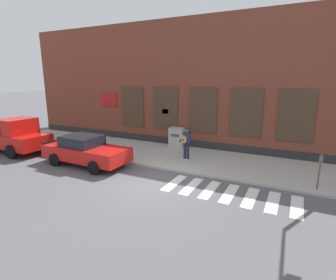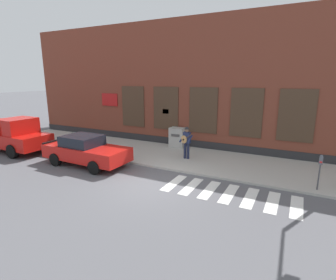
# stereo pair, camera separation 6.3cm
# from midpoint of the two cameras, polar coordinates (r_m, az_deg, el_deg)

# --- Properties ---
(ground_plane) EXTENTS (160.00, 160.00, 0.00)m
(ground_plane) POSITION_cam_midpoint_polar(r_m,az_deg,el_deg) (11.31, -3.52, -9.65)
(ground_plane) COLOR #56565B
(sidewalk) EXTENTS (28.00, 4.45, 0.10)m
(sidewalk) POSITION_cam_midpoint_polar(r_m,az_deg,el_deg) (14.76, 4.62, -3.91)
(sidewalk) COLOR #ADAAA3
(sidewalk) RESTS_ON ground
(building_backdrop) EXTENTS (28.00, 4.06, 7.99)m
(building_backdrop) POSITION_cam_midpoint_polar(r_m,az_deg,el_deg) (18.09, 10.10, 11.75)
(building_backdrop) COLOR brown
(building_backdrop) RESTS_ON ground
(crosswalk) EXTENTS (5.20, 1.90, 0.01)m
(crosswalk) POSITION_cam_midpoint_polar(r_m,az_deg,el_deg) (10.71, 13.31, -11.32)
(crosswalk) COLOR silver
(crosswalk) RESTS_ON ground
(red_car) EXTENTS (4.63, 2.05, 1.53)m
(red_car) POSITION_cam_midpoint_polar(r_m,az_deg,el_deg) (14.20, -17.36, -2.16)
(red_car) COLOR red
(red_car) RESTS_ON ground
(red_truck) EXTENTS (5.44, 2.25, 2.10)m
(red_truck) POSITION_cam_midpoint_polar(r_m,az_deg,el_deg) (18.59, -30.67, 1.03)
(red_truck) COLOR red
(red_truck) RESTS_ON ground
(busker) EXTENTS (0.71, 0.56, 1.74)m
(busker) POSITION_cam_midpoint_polar(r_m,az_deg,el_deg) (14.22, 4.13, -0.21)
(busker) COLOR #1E233D
(busker) RESTS_ON sidewalk
(parking_meter) EXTENTS (0.13, 0.11, 1.44)m
(parking_meter) POSITION_cam_midpoint_polar(r_m,az_deg,el_deg) (11.81, 30.33, -5.09)
(parking_meter) COLOR #47474C
(parking_meter) RESTS_ON sidewalk
(utility_box) EXTENTS (0.97, 0.67, 1.25)m
(utility_box) POSITION_cam_midpoint_polar(r_m,az_deg,el_deg) (16.75, 2.19, 0.59)
(utility_box) COLOR #ADADA8
(utility_box) RESTS_ON sidewalk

